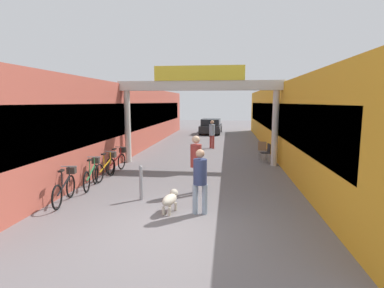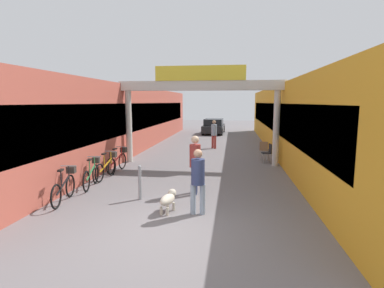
{
  "view_description": "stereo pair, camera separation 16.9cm",
  "coord_description": "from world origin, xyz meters",
  "px_view_note": "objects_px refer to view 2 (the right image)",
  "views": [
    {
      "loc": [
        1.27,
        -6.23,
        2.81
      ],
      "look_at": [
        0.0,
        4.44,
        1.3
      ],
      "focal_mm": 28.0,
      "sensor_mm": 36.0,
      "label": 1
    },
    {
      "loc": [
        1.44,
        -6.21,
        2.81
      ],
      "look_at": [
        0.0,
        4.44,
        1.3
      ],
      "focal_mm": 28.0,
      "sensor_mm": 36.0,
      "label": 2
    }
  ],
  "objects_px": {
    "pedestrian_with_dog": "(198,177)",
    "bicycle_black_nearest": "(65,186)",
    "dog_on_leash": "(168,199)",
    "cafe_chair_black_nearer": "(268,151)",
    "pedestrian_companion": "(195,160)",
    "bollard_post_metal": "(140,182)",
    "bicycle_green_second": "(92,174)",
    "bicycle_orange_third": "(107,167)",
    "bicycle_red_farthest": "(118,161)",
    "pedestrian_carrying_crate": "(214,132)",
    "parked_car_black": "(214,126)",
    "cafe_chair_wood_farther": "(264,149)"
  },
  "relations": [
    {
      "from": "dog_on_leash",
      "to": "bollard_post_metal",
      "type": "height_order",
      "value": "bollard_post_metal"
    },
    {
      "from": "pedestrian_with_dog",
      "to": "bicycle_green_second",
      "type": "xyz_separation_m",
      "value": [
        -3.79,
        2.01,
        -0.51
      ]
    },
    {
      "from": "pedestrian_with_dog",
      "to": "bicycle_red_farthest",
      "type": "relative_size",
      "value": 0.98
    },
    {
      "from": "pedestrian_companion",
      "to": "bicycle_green_second",
      "type": "relative_size",
      "value": 1.08
    },
    {
      "from": "cafe_chair_black_nearer",
      "to": "bicycle_green_second",
      "type": "bearing_deg",
      "value": -142.53
    },
    {
      "from": "bicycle_green_second",
      "to": "bicycle_red_farthest",
      "type": "bearing_deg",
      "value": 89.76
    },
    {
      "from": "pedestrian_carrying_crate",
      "to": "bollard_post_metal",
      "type": "height_order",
      "value": "pedestrian_carrying_crate"
    },
    {
      "from": "bicycle_black_nearest",
      "to": "dog_on_leash",
      "type": "bearing_deg",
      "value": -7.81
    },
    {
      "from": "pedestrian_with_dog",
      "to": "bicycle_black_nearest",
      "type": "height_order",
      "value": "pedestrian_with_dog"
    },
    {
      "from": "pedestrian_carrying_crate",
      "to": "dog_on_leash",
      "type": "relative_size",
      "value": 2.23
    },
    {
      "from": "pedestrian_carrying_crate",
      "to": "cafe_chair_black_nearer",
      "type": "distance_m",
      "value": 4.93
    },
    {
      "from": "pedestrian_with_dog",
      "to": "parked_car_black",
      "type": "xyz_separation_m",
      "value": [
        -0.82,
        19.53,
        -0.3
      ]
    },
    {
      "from": "dog_on_leash",
      "to": "bollard_post_metal",
      "type": "relative_size",
      "value": 0.76
    },
    {
      "from": "bicycle_orange_third",
      "to": "cafe_chair_wood_farther",
      "type": "height_order",
      "value": "bicycle_orange_third"
    },
    {
      "from": "bicycle_orange_third",
      "to": "bollard_post_metal",
      "type": "xyz_separation_m",
      "value": [
        1.96,
        -2.23,
        0.08
      ]
    },
    {
      "from": "bollard_post_metal",
      "to": "pedestrian_with_dog",
      "type": "bearing_deg",
      "value": -26.98
    },
    {
      "from": "bicycle_black_nearest",
      "to": "bollard_post_metal",
      "type": "height_order",
      "value": "bollard_post_metal"
    },
    {
      "from": "bollard_post_metal",
      "to": "cafe_chair_black_nearer",
      "type": "xyz_separation_m",
      "value": [
        4.29,
        5.91,
        0.02
      ]
    },
    {
      "from": "dog_on_leash",
      "to": "bicycle_red_farthest",
      "type": "xyz_separation_m",
      "value": [
        -3.02,
        4.23,
        0.1
      ]
    },
    {
      "from": "pedestrian_with_dog",
      "to": "dog_on_leash",
      "type": "distance_m",
      "value": 0.98
    },
    {
      "from": "pedestrian_with_dog",
      "to": "cafe_chair_black_nearer",
      "type": "bearing_deg",
      "value": 69.93
    },
    {
      "from": "dog_on_leash",
      "to": "cafe_chair_black_nearer",
      "type": "xyz_separation_m",
      "value": [
        3.26,
        6.77,
        0.2
      ]
    },
    {
      "from": "pedestrian_with_dog",
      "to": "dog_on_leash",
      "type": "bearing_deg",
      "value": 176.14
    },
    {
      "from": "bicycle_black_nearest",
      "to": "bollard_post_metal",
      "type": "bearing_deg",
      "value": 11.94
    },
    {
      "from": "pedestrian_with_dog",
      "to": "bicycle_green_second",
      "type": "bearing_deg",
      "value": 152.09
    },
    {
      "from": "pedestrian_with_dog",
      "to": "cafe_chair_black_nearer",
      "type": "xyz_separation_m",
      "value": [
        2.49,
        6.83,
        -0.41
      ]
    },
    {
      "from": "bicycle_green_second",
      "to": "cafe_chair_wood_farther",
      "type": "relative_size",
      "value": 1.88
    },
    {
      "from": "pedestrian_carrying_crate",
      "to": "cafe_chair_black_nearer",
      "type": "bearing_deg",
      "value": -55.73
    },
    {
      "from": "pedestrian_carrying_crate",
      "to": "bicycle_orange_third",
      "type": "bearing_deg",
      "value": -114.22
    },
    {
      "from": "pedestrian_with_dog",
      "to": "dog_on_leash",
      "type": "relative_size",
      "value": 2.16
    },
    {
      "from": "cafe_chair_black_nearer",
      "to": "parked_car_black",
      "type": "relative_size",
      "value": 0.22
    },
    {
      "from": "bicycle_black_nearest",
      "to": "bicycle_green_second",
      "type": "distance_m",
      "value": 1.53
    },
    {
      "from": "pedestrian_carrying_crate",
      "to": "cafe_chair_wood_farther",
      "type": "relative_size",
      "value": 1.93
    },
    {
      "from": "dog_on_leash",
      "to": "bicycle_orange_third",
      "type": "height_order",
      "value": "bicycle_orange_third"
    },
    {
      "from": "cafe_chair_wood_farther",
      "to": "cafe_chair_black_nearer",
      "type": "bearing_deg",
      "value": -83.21
    },
    {
      "from": "cafe_chair_wood_farther",
      "to": "parked_car_black",
      "type": "height_order",
      "value": "parked_car_black"
    },
    {
      "from": "bicycle_orange_third",
      "to": "bicycle_red_farthest",
      "type": "xyz_separation_m",
      "value": [
        -0.03,
        1.14,
        0.0
      ]
    },
    {
      "from": "bicycle_red_farthest",
      "to": "cafe_chair_black_nearer",
      "type": "xyz_separation_m",
      "value": [
        6.28,
        2.54,
        0.1
      ]
    },
    {
      "from": "pedestrian_with_dog",
      "to": "bicycle_orange_third",
      "type": "relative_size",
      "value": 0.98
    },
    {
      "from": "bicycle_black_nearest",
      "to": "bicycle_red_farthest",
      "type": "height_order",
      "value": "same"
    },
    {
      "from": "bicycle_green_second",
      "to": "pedestrian_with_dog",
      "type": "bearing_deg",
      "value": -27.91
    },
    {
      "from": "pedestrian_companion",
      "to": "dog_on_leash",
      "type": "xyz_separation_m",
      "value": [
        -0.49,
        -1.63,
        -0.7
      ]
    },
    {
      "from": "bicycle_black_nearest",
      "to": "cafe_chair_wood_farther",
      "type": "bearing_deg",
      "value": 48.98
    },
    {
      "from": "bicycle_red_farthest",
      "to": "bollard_post_metal",
      "type": "height_order",
      "value": "bollard_post_metal"
    },
    {
      "from": "bicycle_red_farthest",
      "to": "bollard_post_metal",
      "type": "distance_m",
      "value": 3.92
    },
    {
      "from": "bicycle_orange_third",
      "to": "cafe_chair_wood_farther",
      "type": "distance_m",
      "value": 7.63
    },
    {
      "from": "dog_on_leash",
      "to": "bicycle_green_second",
      "type": "height_order",
      "value": "bicycle_green_second"
    },
    {
      "from": "pedestrian_carrying_crate",
      "to": "bicycle_green_second",
      "type": "relative_size",
      "value": 1.02
    },
    {
      "from": "bicycle_black_nearest",
      "to": "parked_car_black",
      "type": "relative_size",
      "value": 0.41
    },
    {
      "from": "pedestrian_carrying_crate",
      "to": "bicycle_red_farthest",
      "type": "xyz_separation_m",
      "value": [
        -3.51,
        -6.59,
        -0.55
      ]
    }
  ]
}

